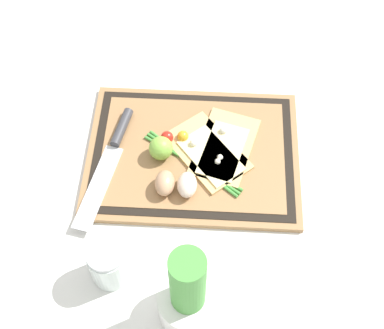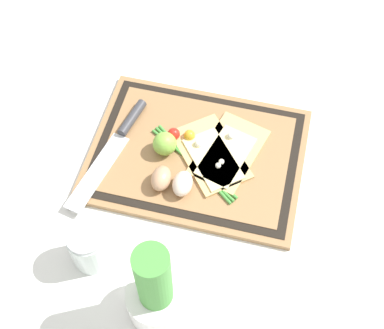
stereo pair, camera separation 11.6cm
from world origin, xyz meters
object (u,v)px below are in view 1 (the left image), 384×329
at_px(knife, 114,147).
at_px(pizza_slice_far, 208,153).
at_px(pizza_slice_near, 224,147).
at_px(cherry_tomato_yellow, 183,136).
at_px(cherry_tomato_red, 167,137).
at_px(herb_pot, 188,296).
at_px(lime, 161,148).
at_px(sauce_jar, 109,265).
at_px(egg_pink, 187,185).
at_px(egg_brown, 165,183).

bearing_deg(knife, pizza_slice_far, 178.99).
distance_m(pizza_slice_near, cherry_tomato_yellow, 0.10).
height_order(cherry_tomato_red, cherry_tomato_yellow, cherry_tomato_red).
distance_m(pizza_slice_near, herb_pot, 0.38).
relative_size(lime, cherry_tomato_red, 1.86).
bearing_deg(herb_pot, sauce_jar, -23.30).
bearing_deg(herb_pot, cherry_tomato_red, -79.69).
bearing_deg(sauce_jar, egg_pink, -126.26).
bearing_deg(egg_brown, cherry_tomato_red, -87.63).
relative_size(cherry_tomato_yellow, herb_pot, 0.11).
relative_size(pizza_slice_far, egg_pink, 3.72).
bearing_deg(pizza_slice_near, sauce_jar, 54.28).
bearing_deg(lime, cherry_tomato_yellow, -135.60).
distance_m(pizza_slice_far, egg_brown, 0.13).
distance_m(cherry_tomato_yellow, sauce_jar, 0.34).
height_order(knife, sauce_jar, sauce_jar).
distance_m(pizza_slice_near, egg_brown, 0.17).
bearing_deg(herb_pot, knife, -62.10).
distance_m(egg_brown, lime, 0.09).
bearing_deg(sauce_jar, pizza_slice_near, -125.72).
distance_m(knife, cherry_tomato_yellow, 0.16).
distance_m(knife, herb_pot, 0.40).
relative_size(cherry_tomato_red, sauce_jar, 0.27).
relative_size(egg_pink, lime, 1.12).
bearing_deg(cherry_tomato_red, knife, 13.73).
xyz_separation_m(herb_pot, sauce_jar, (0.16, -0.07, -0.04)).
bearing_deg(pizza_slice_far, cherry_tomato_red, -19.19).
bearing_deg(lime, knife, -5.42).
xyz_separation_m(egg_pink, herb_pot, (-0.02, 0.26, 0.04)).
xyz_separation_m(pizza_slice_far, lime, (0.10, 0.01, 0.02)).
height_order(egg_pink, herb_pot, herb_pot).
bearing_deg(knife, sauce_jar, 96.21).
relative_size(pizza_slice_near, knife, 0.69).
distance_m(pizza_slice_far, cherry_tomato_yellow, 0.07).
xyz_separation_m(pizza_slice_far, herb_pot, (0.02, 0.35, 0.06)).
relative_size(cherry_tomato_red, cherry_tomato_yellow, 1.11).
bearing_deg(pizza_slice_far, cherry_tomato_yellow, -33.39).
height_order(pizza_slice_near, lime, lime).
bearing_deg(herb_pot, lime, -76.92).
distance_m(pizza_slice_far, cherry_tomato_red, 0.10).
bearing_deg(egg_brown, herb_pot, 104.00).
xyz_separation_m(lime, sauce_jar, (0.08, 0.27, 0.00)).
distance_m(lime, sauce_jar, 0.29).
xyz_separation_m(egg_pink, cherry_tomato_yellow, (0.02, -0.13, -0.01)).
distance_m(egg_pink, herb_pot, 0.26).
bearing_deg(lime, pizza_slice_far, -176.41).
height_order(pizza_slice_far, herb_pot, herb_pot).
relative_size(egg_brown, lime, 1.12).
bearing_deg(sauce_jar, egg_brown, -115.57).
xyz_separation_m(pizza_slice_near, lime, (0.14, 0.02, 0.02)).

